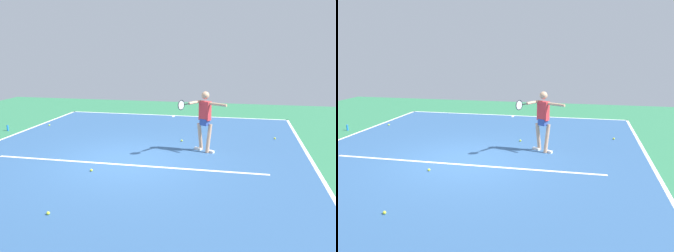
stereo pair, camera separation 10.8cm
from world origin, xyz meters
The scene contains 13 objects.
ground_plane centered at (0.00, 0.00, 0.00)m, with size 22.12×22.12×0.00m, color #2D754C.
court_surface centered at (0.00, 0.00, 0.00)m, with size 10.18×13.84×0.00m, color #2D5484.
court_line_baseline_near centered at (0.00, -6.87, 0.00)m, with size 10.18×0.10×0.01m, color white.
court_line_sideline_left centered at (-5.04, 0.00, 0.00)m, with size 0.10×13.84×0.01m, color white.
court_line_service centered at (0.00, 0.34, 0.00)m, with size 7.64×0.10×0.01m, color white.
court_line_centre_mark centered at (0.00, -6.67, 0.00)m, with size 0.10×0.30×0.01m, color white.
tennis_player centered at (-1.96, -1.36, 1.08)m, with size 1.35×1.08×1.85m.
tennis_ball_centre_court centered at (0.49, 3.44, 0.03)m, with size 0.07×0.07×0.07m, color #CCE033.
tennis_ball_near_service_line centered at (-1.11, -2.38, 0.03)m, with size 0.07×0.07×0.07m, color #CCE033.
tennis_ball_near_player centered at (-4.22, -3.33, 0.03)m, with size 0.07×0.07×0.07m, color yellow.
tennis_ball_by_baseline centered at (4.55, -3.67, 0.03)m, with size 0.07×0.07×0.07m, color #CCE033.
tennis_ball_far_corner centered at (0.67, 1.01, 0.03)m, with size 0.07×0.07×0.07m, color yellow.
water_bottle centered at (5.65, -2.56, 0.11)m, with size 0.07×0.07×0.22m, color blue.
Camera 1 is at (-3.03, 9.07, 3.13)m, focal length 37.92 mm.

